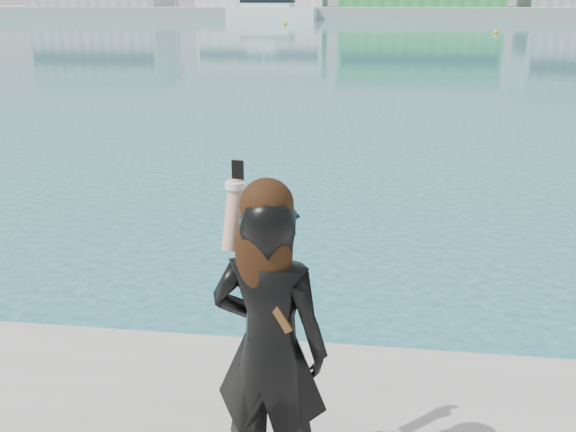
# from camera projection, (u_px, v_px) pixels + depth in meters

# --- Properties ---
(far_quay) EXTENTS (320.00, 40.00, 2.00)m
(far_quay) POSITION_uv_depth(u_px,v_px,m) (376.00, 12.00, 125.96)
(far_quay) COLOR #9E9E99
(far_quay) RESTS_ON ground
(motor_yacht) EXTENTS (16.01, 6.50, 7.26)m
(motor_yacht) POSITION_uv_depth(u_px,v_px,m) (270.00, 7.00, 109.89)
(motor_yacht) COLOR white
(motor_yacht) RESTS_ON ground
(buoy_near) EXTENTS (0.50, 0.50, 0.50)m
(buoy_near) POSITION_uv_depth(u_px,v_px,m) (496.00, 33.00, 65.44)
(buoy_near) COLOR yellow
(buoy_near) RESTS_ON ground
(buoy_far) EXTENTS (0.50, 0.50, 0.50)m
(buoy_far) POSITION_uv_depth(u_px,v_px,m) (285.00, 25.00, 88.18)
(buoy_far) COLOR yellow
(buoy_far) RESTS_ON ground
(woman) EXTENTS (0.66, 0.49, 1.75)m
(woman) POSITION_uv_depth(u_px,v_px,m) (269.00, 341.00, 3.19)
(woman) COLOR black
(woman) RESTS_ON near_quay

